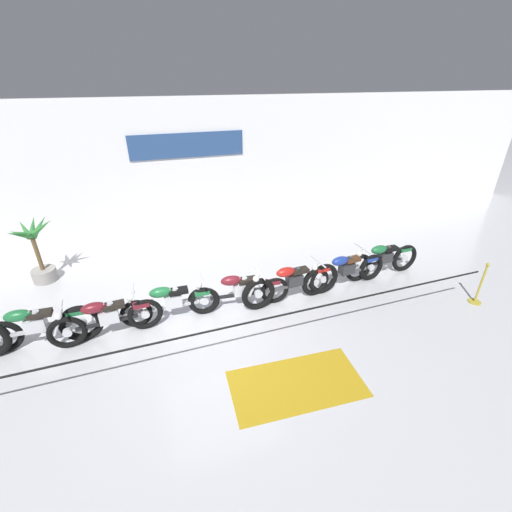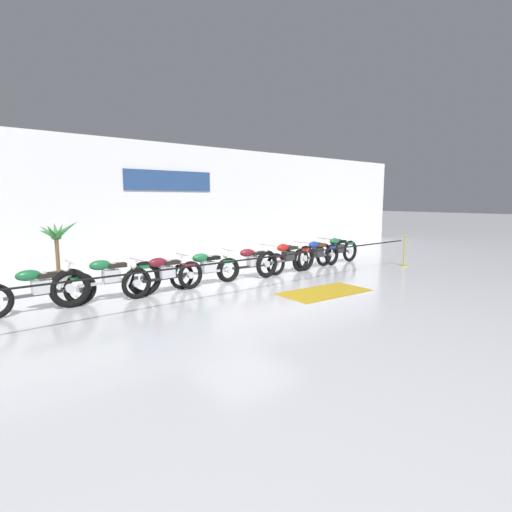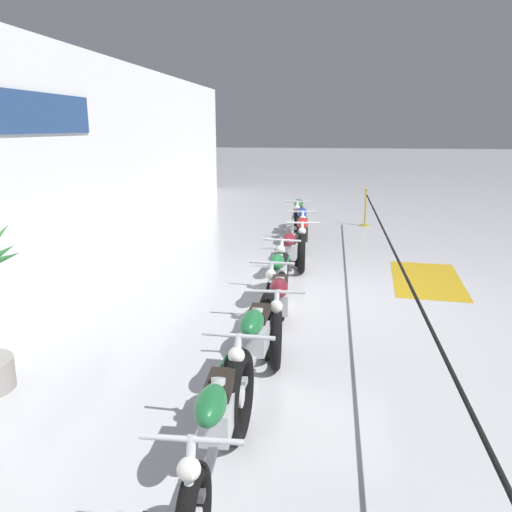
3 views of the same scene
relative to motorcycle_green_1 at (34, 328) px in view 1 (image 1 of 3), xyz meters
name	(u,v)px [view 1 (image 1 of 3)]	position (x,y,z in m)	size (l,w,h in m)	color
ground_plane	(214,330)	(3.31, -0.60, -0.49)	(120.00, 120.00, 0.00)	silver
back_wall	(172,172)	(3.31, 4.52, 1.62)	(28.00, 0.29, 4.20)	white
motorcycle_green_1	(34,328)	(0.00, 0.00, 0.00)	(2.44, 0.62, 0.99)	black
motorcycle_maroon_2	(106,319)	(1.28, -0.10, -0.02)	(2.16, 0.62, 0.93)	black
motorcycle_green_3	(170,302)	(2.54, 0.05, -0.03)	(2.10, 0.62, 0.91)	black
motorcycle_maroon_4	(239,291)	(4.04, -0.01, -0.03)	(2.31, 0.62, 0.91)	black
motorcycle_red_5	(292,283)	(5.27, -0.15, -0.01)	(2.48, 0.62, 0.97)	black
motorcycle_blue_6	(344,271)	(6.74, -0.04, -0.02)	(2.41, 0.62, 0.94)	black
motorcycle_green_7	(382,260)	(7.97, 0.12, -0.01)	(2.23, 0.62, 0.96)	black
potted_palm_left_of_row	(37,252)	(-0.35, 2.77, 0.33)	(1.03, 1.12, 1.72)	gray
stanchion_far_left	(132,355)	(1.76, -1.64, 0.27)	(12.05, 0.28, 1.05)	gold
stanchion_mid_left	(479,289)	(9.31, -1.64, -0.13)	(0.28, 0.28, 1.05)	gold
floor_banner	(297,384)	(4.34, -2.44, -0.48)	(2.29, 1.18, 0.01)	#B78E19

